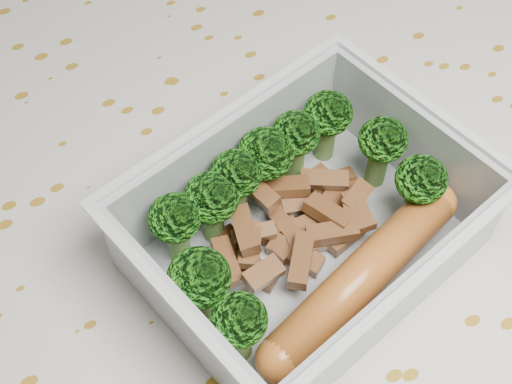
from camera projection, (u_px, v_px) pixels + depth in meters
name	position (u px, v px, depth m)	size (l,w,h in m)	color
dining_table	(264.00, 281.00, 0.51)	(1.40, 0.90, 0.75)	brown
tablecloth	(264.00, 246.00, 0.47)	(1.46, 0.96, 0.19)	silver
lunch_container	(305.00, 234.00, 0.40)	(0.22, 0.19, 0.07)	silver
broccoli_florets	(274.00, 193.00, 0.40)	(0.17, 0.12, 0.05)	#608C3F
meat_pile	(298.00, 224.00, 0.42)	(0.11, 0.09, 0.03)	brown
sausage	(363.00, 276.00, 0.39)	(0.15, 0.07, 0.03)	#B25F23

